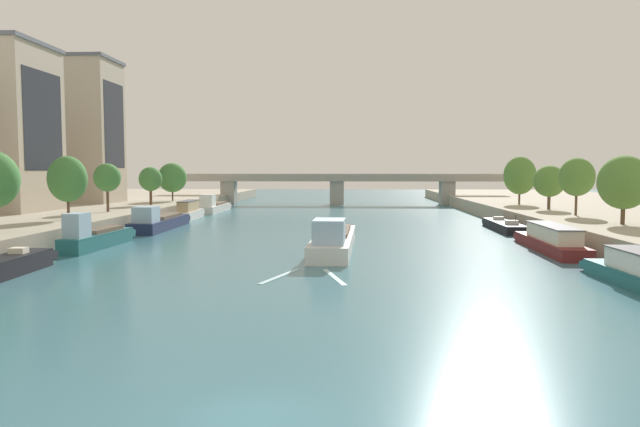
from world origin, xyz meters
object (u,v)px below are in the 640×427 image
tree_right_nearest (577,177)px  tree_right_past_mid (549,181)px  tree_left_second (107,178)px  tree_right_far (624,182)px  moored_boat_left_upstream (159,222)px  tree_left_end_of_row (150,179)px  moored_boat_left_lone (214,206)px  bridge_far (337,185)px  moored_boat_left_midway (3,267)px  moored_boat_left_near (96,237)px  barge_midriver (334,239)px  tree_right_midway (520,175)px  tree_left_nearest (172,178)px  moored_boat_left_second (189,211)px  moored_boat_right_upstream (504,226)px  moored_boat_right_gap_after (551,240)px  tree_left_distant (67,179)px

tree_right_nearest → tree_right_past_mid: (0.30, 9.97, -0.66)m
tree_left_second → tree_right_far: (54.64, -13.92, -0.22)m
moored_boat_left_upstream → tree_left_end_of_row: 17.35m
moored_boat_left_lone → bridge_far: (20.20, 22.71, 3.14)m
moored_boat_left_upstream → tree_right_nearest: bearing=-1.9°
bridge_far → moored_boat_left_midway: bearing=-103.5°
moored_boat_left_near → tree_left_second: size_ratio=2.07×
moored_boat_left_upstream → tree_right_far: (47.96, -12.69, 4.96)m
tree_left_end_of_row → tree_right_far: size_ratio=0.86×
barge_midriver → tree_right_midway: bearing=54.7°
moored_boat_left_lone → tree_right_nearest: 57.51m
tree_left_second → tree_right_past_mid: size_ratio=1.04×
moored_boat_left_lone → tree_left_nearest: bearing=-154.0°
moored_boat_left_midway → bridge_far: 86.06m
moored_boat_left_midway → bridge_far: size_ratio=0.16×
moored_boat_left_second → moored_boat_left_lone: bearing=89.3°
tree_right_far → moored_boat_right_upstream: bearing=118.2°
moored_boat_left_lone → tree_right_midway: bearing=-11.6°
barge_midriver → tree_left_end_of_row: tree_left_end_of_row is taller
moored_boat_left_upstream → moored_boat_right_gap_after: (40.00, -16.98, 0.05)m
barge_midriver → bridge_far: size_ratio=0.28×
tree_left_second → tree_left_distant: bearing=-87.4°
moored_boat_right_upstream → tree_left_second: 47.59m
tree_left_distant → tree_right_past_mid: size_ratio=1.15×
tree_left_distant → bridge_far: bearing=67.2°
tree_left_second → tree_left_nearest: size_ratio=0.95×
moored_boat_left_near → moored_boat_left_lone: size_ratio=0.81×
moored_boat_left_upstream → tree_left_distant: 12.77m
tree_left_second → tree_right_past_mid: 55.28m
barge_midriver → moored_boat_left_midway: size_ratio=1.73×
moored_boat_left_midway → tree_right_nearest: bearing=31.8°
moored_boat_left_midway → bridge_far: (20.14, 83.60, 3.39)m
tree_left_nearest → bridge_far: tree_left_nearest is taller
moored_boat_right_gap_after → tree_right_midway: tree_right_midway is taller
moored_boat_right_upstream → tree_right_past_mid: size_ratio=2.38×
tree_left_distant → moored_boat_left_second: bearing=77.0°
tree_left_end_of_row → tree_right_midway: tree_right_midway is taller
moored_boat_right_upstream → tree_right_nearest: 9.61m
moored_boat_left_midway → moored_boat_right_upstream: size_ratio=0.83×
tree_right_midway → moored_boat_right_gap_after: bearing=-101.6°
barge_midriver → moored_boat_right_upstream: (19.39, 18.66, -0.46)m
moored_boat_left_second → moored_boat_left_upstream: bearing=-88.2°
barge_midriver → moored_boat_right_gap_after: 18.82m
tree_left_nearest → moored_boat_left_midway: bearing=-83.9°
tree_left_nearest → tree_right_past_mid: bearing=-18.4°
barge_midriver → bridge_far: bearing=91.0°
moored_boat_left_upstream → moored_boat_left_lone: moored_boat_left_lone is taller
moored_boat_left_second → tree_left_second: tree_left_second is taller
barge_midriver → moored_boat_right_gap_after: size_ratio=1.29×
moored_boat_right_gap_after → tree_right_nearest: tree_right_nearest is taller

